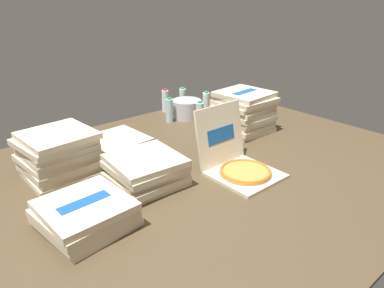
{
  "coord_description": "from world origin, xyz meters",
  "views": [
    {
      "loc": [
        -1.34,
        -1.54,
        1.07
      ],
      "look_at": [
        0.06,
        0.1,
        0.14
      ],
      "focal_mm": 32.85,
      "sensor_mm": 36.0,
      "label": 1
    }
  ],
  "objects_px": {
    "open_pizza_box": "(238,162)",
    "pizza_stack_center_near": "(85,214)",
    "pizza_stack_right_mid": "(244,112)",
    "water_bottle_1": "(206,103)",
    "pizza_stack_right_far": "(58,155)",
    "water_bottle_3": "(183,99)",
    "pizza_stack_center_far": "(146,171)",
    "ice_bucket": "(187,109)",
    "water_bottle_2": "(165,101)",
    "water_bottle_0": "(200,114)",
    "water_bottle_4": "(169,110)",
    "pizza_stack_left_mid": "(115,145)"
  },
  "relations": [
    {
      "from": "pizza_stack_right_mid",
      "to": "pizza_stack_center_far",
      "type": "xyz_separation_m",
      "value": [
        -1.13,
        -0.23,
        -0.07
      ]
    },
    {
      "from": "pizza_stack_center_far",
      "to": "ice_bucket",
      "type": "bearing_deg",
      "value": 39.27
    },
    {
      "from": "pizza_stack_left_mid",
      "to": "water_bottle_1",
      "type": "distance_m",
      "value": 1.12
    },
    {
      "from": "pizza_stack_right_mid",
      "to": "water_bottle_3",
      "type": "xyz_separation_m",
      "value": [
        -0.01,
        0.79,
        -0.06
      ]
    },
    {
      "from": "pizza_stack_right_mid",
      "to": "pizza_stack_left_mid",
      "type": "distance_m",
      "value": 1.09
    },
    {
      "from": "pizza_stack_left_mid",
      "to": "pizza_stack_right_far",
      "type": "bearing_deg",
      "value": -167.23
    },
    {
      "from": "water_bottle_1",
      "to": "water_bottle_0",
      "type": "bearing_deg",
      "value": -141.88
    },
    {
      "from": "water_bottle_1",
      "to": "water_bottle_2",
      "type": "xyz_separation_m",
      "value": [
        -0.24,
        0.32,
        0.0
      ]
    },
    {
      "from": "ice_bucket",
      "to": "water_bottle_0",
      "type": "xyz_separation_m",
      "value": [
        -0.06,
        -0.25,
        0.02
      ]
    },
    {
      "from": "open_pizza_box",
      "to": "pizza_stack_center_near",
      "type": "bearing_deg",
      "value": 174.68
    },
    {
      "from": "pizza_stack_right_far",
      "to": "water_bottle_1",
      "type": "distance_m",
      "value": 1.58
    },
    {
      "from": "pizza_stack_left_mid",
      "to": "water_bottle_0",
      "type": "height_order",
      "value": "water_bottle_0"
    },
    {
      "from": "open_pizza_box",
      "to": "pizza_stack_center_near",
      "type": "relative_size",
      "value": 1.05
    },
    {
      "from": "water_bottle_1",
      "to": "ice_bucket",
      "type": "bearing_deg",
      "value": 167.72
    },
    {
      "from": "pizza_stack_center_near",
      "to": "pizza_stack_right_far",
      "type": "distance_m",
      "value": 0.63
    },
    {
      "from": "water_bottle_1",
      "to": "water_bottle_3",
      "type": "bearing_deg",
      "value": 106.46
    },
    {
      "from": "open_pizza_box",
      "to": "pizza_stack_right_far",
      "type": "bearing_deg",
      "value": 141.53
    },
    {
      "from": "pizza_stack_right_far",
      "to": "pizza_stack_center_far",
      "type": "bearing_deg",
      "value": -51.44
    },
    {
      "from": "pizza_stack_center_near",
      "to": "water_bottle_2",
      "type": "xyz_separation_m",
      "value": [
        1.41,
        1.25,
        0.03
      ]
    },
    {
      "from": "water_bottle_2",
      "to": "water_bottle_3",
      "type": "xyz_separation_m",
      "value": [
        0.17,
        -0.06,
        0.0
      ]
    },
    {
      "from": "water_bottle_3",
      "to": "pizza_stack_center_far",
      "type": "bearing_deg",
      "value": -137.44
    },
    {
      "from": "pizza_stack_right_mid",
      "to": "water_bottle_1",
      "type": "height_order",
      "value": "pizza_stack_right_mid"
    },
    {
      "from": "open_pizza_box",
      "to": "pizza_stack_center_far",
      "type": "xyz_separation_m",
      "value": [
        -0.53,
        0.26,
        0.02
      ]
    },
    {
      "from": "pizza_stack_right_mid",
      "to": "pizza_stack_center_far",
      "type": "relative_size",
      "value": 0.99
    },
    {
      "from": "open_pizza_box",
      "to": "ice_bucket",
      "type": "relative_size",
      "value": 1.77
    },
    {
      "from": "open_pizza_box",
      "to": "pizza_stack_center_far",
      "type": "bearing_deg",
      "value": 153.95
    },
    {
      "from": "pizza_stack_right_far",
      "to": "pizza_stack_left_mid",
      "type": "bearing_deg",
      "value": 12.77
    },
    {
      "from": "open_pizza_box",
      "to": "pizza_stack_right_far",
      "type": "height_order",
      "value": "open_pizza_box"
    },
    {
      "from": "pizza_stack_center_near",
      "to": "water_bottle_0",
      "type": "distance_m",
      "value": 1.56
    },
    {
      "from": "pizza_stack_center_far",
      "to": "water_bottle_1",
      "type": "xyz_separation_m",
      "value": [
        1.19,
        0.76,
        0.02
      ]
    },
    {
      "from": "pizza_stack_right_mid",
      "to": "water_bottle_4",
      "type": "distance_m",
      "value": 0.67
    },
    {
      "from": "open_pizza_box",
      "to": "water_bottle_3",
      "type": "xyz_separation_m",
      "value": [
        0.58,
        1.28,
        0.03
      ]
    },
    {
      "from": "pizza_stack_left_mid",
      "to": "open_pizza_box",
      "type": "bearing_deg",
      "value": -61.43
    },
    {
      "from": "ice_bucket",
      "to": "water_bottle_0",
      "type": "height_order",
      "value": "water_bottle_0"
    },
    {
      "from": "water_bottle_2",
      "to": "pizza_stack_right_far",
      "type": "bearing_deg",
      "value": -153.77
    },
    {
      "from": "pizza_stack_right_far",
      "to": "water_bottle_0",
      "type": "relative_size",
      "value": 2.02
    },
    {
      "from": "open_pizza_box",
      "to": "pizza_stack_center_near",
      "type": "xyz_separation_m",
      "value": [
        -1.0,
        0.09,
        -0.0
      ]
    },
    {
      "from": "open_pizza_box",
      "to": "water_bottle_1",
      "type": "distance_m",
      "value": 1.22
    },
    {
      "from": "pizza_stack_center_far",
      "to": "ice_bucket",
      "type": "relative_size",
      "value": 1.64
    },
    {
      "from": "open_pizza_box",
      "to": "water_bottle_0",
      "type": "distance_m",
      "value": 0.9
    },
    {
      "from": "water_bottle_1",
      "to": "water_bottle_3",
      "type": "height_order",
      "value": "same"
    },
    {
      "from": "water_bottle_0",
      "to": "water_bottle_4",
      "type": "bearing_deg",
      "value": 116.4
    },
    {
      "from": "water_bottle_4",
      "to": "ice_bucket",
      "type": "bearing_deg",
      "value": -2.51
    },
    {
      "from": "open_pizza_box",
      "to": "water_bottle_4",
      "type": "height_order",
      "value": "open_pizza_box"
    },
    {
      "from": "pizza_stack_left_mid",
      "to": "water_bottle_2",
      "type": "height_order",
      "value": "water_bottle_2"
    },
    {
      "from": "pizza_stack_center_far",
      "to": "pizza_stack_right_mid",
      "type": "bearing_deg",
      "value": 11.77
    },
    {
      "from": "pizza_stack_center_far",
      "to": "water_bottle_4",
      "type": "bearing_deg",
      "value": 45.77
    },
    {
      "from": "pizza_stack_left_mid",
      "to": "pizza_stack_center_far",
      "type": "height_order",
      "value": "pizza_stack_center_far"
    },
    {
      "from": "pizza_stack_right_mid",
      "to": "water_bottle_1",
      "type": "xyz_separation_m",
      "value": [
        0.06,
        0.53,
        -0.06
      ]
    },
    {
      "from": "water_bottle_0",
      "to": "water_bottle_1",
      "type": "height_order",
      "value": "same"
    }
  ]
}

